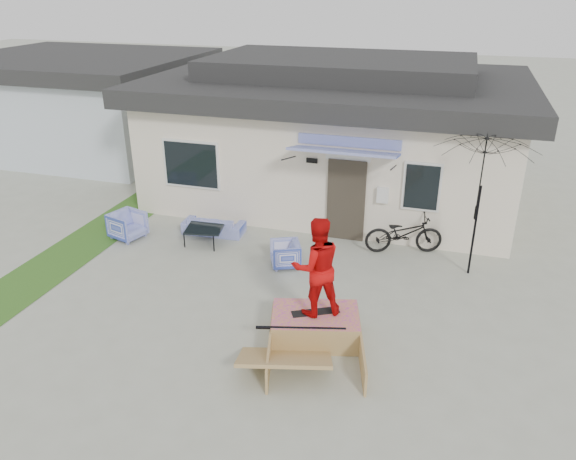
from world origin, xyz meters
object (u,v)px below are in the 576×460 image
(loveseat, at_px, (214,222))
(skateboard, at_px, (316,311))
(armchair_left, at_px, (127,224))
(patio_umbrella, at_px, (479,201))
(armchair_right, at_px, (285,253))
(skate_ramp, at_px, (315,326))
(skater, at_px, (317,265))
(bicycle, at_px, (404,229))
(coffee_table, at_px, (206,235))

(loveseat, distance_m, skateboard, 5.25)
(armchair_left, bearing_deg, patio_umbrella, -69.18)
(armchair_right, xyz_separation_m, skate_ramp, (1.38, -2.58, -0.07))
(skate_ramp, height_order, skater, skater)
(loveseat, bearing_deg, bicycle, -179.33)
(armchair_left, height_order, skater, skater)
(patio_umbrella, bearing_deg, armchair_left, -175.93)
(armchair_right, xyz_separation_m, coffee_table, (-2.29, 0.61, -0.11))
(armchair_left, height_order, skateboard, armchair_left)
(bicycle, relative_size, skater, 1.01)
(coffee_table, height_order, patio_umbrella, patio_umbrella)
(coffee_table, bearing_deg, loveseat, 93.57)
(armchair_left, distance_m, bicycle, 6.94)
(coffee_table, bearing_deg, patio_umbrella, 2.45)
(armchair_left, distance_m, skater, 6.43)
(bicycle, relative_size, patio_umbrella, 0.69)
(bicycle, bearing_deg, skate_ramp, 146.48)
(coffee_table, distance_m, bicycle, 4.91)
(skate_ramp, distance_m, skater, 1.25)
(armchair_left, distance_m, armchair_right, 4.31)
(coffee_table, relative_size, skateboard, 1.01)
(skater, bearing_deg, skateboard, -119.53)
(loveseat, xyz_separation_m, bicycle, (4.84, 0.34, 0.29))
(skate_ramp, bearing_deg, skateboard, 90.00)
(armchair_right, xyz_separation_m, skateboard, (1.36, -2.53, 0.22))
(coffee_table, height_order, skate_ramp, skate_ramp)
(coffee_table, relative_size, patio_umbrella, 0.33)
(skateboard, bearing_deg, skate_ramp, -103.36)
(coffee_table, xyz_separation_m, skate_ramp, (3.67, -3.18, 0.04))
(skate_ramp, bearing_deg, patio_umbrella, 37.16)
(armchair_left, distance_m, patio_umbrella, 8.51)
(armchair_right, distance_m, skateboard, 2.88)
(loveseat, relative_size, skate_ramp, 0.76)
(loveseat, bearing_deg, coffee_table, 90.21)
(armchair_left, xyz_separation_m, bicycle, (6.82, 1.25, 0.21))
(loveseat, height_order, skater, skater)
(bicycle, bearing_deg, coffee_table, 82.91)
(loveseat, relative_size, skateboard, 1.82)
(skate_ramp, bearing_deg, armchair_right, 103.24)
(loveseat, xyz_separation_m, skateboard, (3.69, -3.72, 0.24))
(loveseat, distance_m, bicycle, 4.86)
(loveseat, xyz_separation_m, armchair_left, (-1.98, -0.91, 0.08))
(coffee_table, distance_m, skateboard, 4.82)
(armchair_right, height_order, skate_ramp, armchair_right)
(skateboard, bearing_deg, bicycle, 45.89)
(bicycle, height_order, skateboard, bicycle)
(armchair_left, xyz_separation_m, skate_ramp, (5.68, -2.86, -0.13))
(loveseat, relative_size, skater, 0.86)
(armchair_right, relative_size, skater, 0.36)
(patio_umbrella, relative_size, skater, 1.45)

